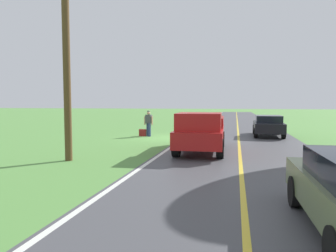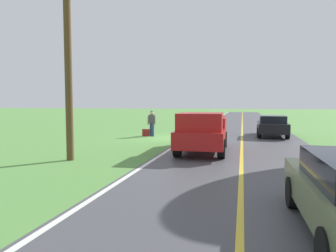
# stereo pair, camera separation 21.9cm
# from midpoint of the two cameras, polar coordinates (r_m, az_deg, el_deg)

# --- Properties ---
(ground_plane) EXTENTS (200.00, 200.00, 0.00)m
(ground_plane) POSITION_cam_midpoint_polar(r_m,az_deg,el_deg) (20.02, -0.33, -2.18)
(ground_plane) COLOR #568E42
(road_surface) EXTENTS (7.13, 120.00, 0.00)m
(road_surface) POSITION_cam_midpoint_polar(r_m,az_deg,el_deg) (19.54, 12.55, -2.44)
(road_surface) COLOR #47474C
(road_surface) RESTS_ON ground
(lane_edge_line) EXTENTS (0.16, 117.60, 0.00)m
(lane_edge_line) POSITION_cam_midpoint_polar(r_m,az_deg,el_deg) (19.81, 2.70, -2.24)
(lane_edge_line) COLOR silver
(lane_edge_line) RESTS_ON ground
(lane_centre_line) EXTENTS (0.14, 117.60, 0.00)m
(lane_centre_line) POSITION_cam_midpoint_polar(r_m,az_deg,el_deg) (19.54, 12.55, -2.43)
(lane_centre_line) COLOR gold
(lane_centre_line) RESTS_ON ground
(hitchhiker_walking) EXTENTS (0.62, 0.53, 1.75)m
(hitchhiker_walking) POSITION_cam_midpoint_polar(r_m,az_deg,el_deg) (20.95, -3.86, 0.78)
(hitchhiker_walking) COLOR navy
(hitchhiker_walking) RESTS_ON ground
(suitcase_carried) EXTENTS (0.48, 0.24, 0.47)m
(suitcase_carried) POSITION_cam_midpoint_polar(r_m,az_deg,el_deg) (21.09, -4.99, -1.23)
(suitcase_carried) COLOR maroon
(suitcase_carried) RESTS_ON ground
(pickup_truck_passing) EXTENTS (2.22, 5.45, 1.82)m
(pickup_truck_passing) POSITION_cam_midpoint_polar(r_m,az_deg,el_deg) (14.18, 5.62, -0.94)
(pickup_truck_passing) COLOR #B21919
(pickup_truck_passing) RESTS_ON ground
(sedan_near_oncoming) EXTENTS (2.03, 4.45, 1.41)m
(sedan_near_oncoming) POSITION_cam_midpoint_polar(r_m,az_deg,el_deg) (22.02, 17.66, 0.17)
(sedan_near_oncoming) COLOR black
(sedan_near_oncoming) RESTS_ON ground
(utility_pole_roadside) EXTENTS (0.28, 0.28, 8.04)m
(utility_pole_roadside) POSITION_cam_midpoint_polar(r_m,az_deg,el_deg) (12.75, -18.65, 12.03)
(utility_pole_roadside) COLOR brown
(utility_pole_roadside) RESTS_ON ground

